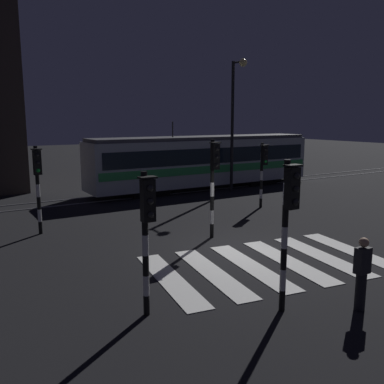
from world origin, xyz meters
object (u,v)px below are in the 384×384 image
Objects in this scene: traffic_light_kerb_mid_left at (288,214)px; pedestrian_waiting_at_kerb at (362,273)px; traffic_light_corner_near_left at (147,223)px; street_lamp_trackside_right at (235,111)px; traffic_light_median_centre at (214,174)px; traffic_light_corner_far_left at (38,177)px; tram at (204,161)px; traffic_light_corner_far_right at (263,165)px.

traffic_light_kerb_mid_left is 2.24m from pedestrian_waiting_at_kerb.
traffic_light_corner_near_left is 0.43× the size of street_lamp_trackside_right.
traffic_light_median_centre reaches higher than traffic_light_corner_far_left.
traffic_light_median_centre is at bearing -121.42° from tram.
traffic_light_kerb_mid_left is 0.23× the size of tram.
traffic_light_corner_near_left is at bearing 152.37° from pedestrian_waiting_at_kerb.
traffic_light_corner_near_left is (-4.71, -4.36, -0.24)m from traffic_light_median_centre.
traffic_light_corner_near_left is 0.97× the size of traffic_light_corner_far_left.
traffic_light_kerb_mid_left is 1.07× the size of traffic_light_corner_near_left.
traffic_light_median_centre is 2.10× the size of pedestrian_waiting_at_kerb.
traffic_light_corner_far_left reaches higher than traffic_light_corner_near_left.
traffic_light_median_centre is 1.08× the size of traffic_light_corner_far_left.
pedestrian_waiting_at_kerb is at bearing -111.20° from tram.
traffic_light_corner_near_left is 8.18m from traffic_light_corner_far_left.
traffic_light_corner_far_left is 12.61m from street_lamp_trackside_right.
tram is at bearing 52.79° from traffic_light_corner_near_left.
traffic_light_corner_far_right is 10.32m from traffic_light_corner_far_left.
pedestrian_waiting_at_kerb is at bearing -93.93° from traffic_light_median_centre.
traffic_light_kerb_mid_left is 2.02× the size of pedestrian_waiting_at_kerb.
street_lamp_trackside_right is (11.25, 11.76, 2.64)m from traffic_light_corner_near_left.
traffic_light_corner_far_right is 0.98× the size of traffic_light_corner_near_left.
traffic_light_median_centre is 6.12m from traffic_light_kerb_mid_left.
street_lamp_trackside_right reaches higher than tram.
traffic_light_median_centre reaches higher than traffic_light_kerb_mid_left.
street_lamp_trackside_right is (8.53, 13.18, 2.49)m from traffic_light_kerb_mid_left.
traffic_light_kerb_mid_left reaches higher than pedestrian_waiting_at_kerb.
traffic_light_corner_far_right is 12.28m from traffic_light_corner_near_left.
traffic_light_corner_far_left is (-3.27, 9.59, -0.08)m from traffic_light_kerb_mid_left.
traffic_light_kerb_mid_left is (-2.00, -5.78, -0.09)m from traffic_light_median_centre.
traffic_light_corner_near_left reaches higher than traffic_light_corner_far_right.
traffic_light_corner_near_left is (-9.74, -7.47, 0.04)m from traffic_light_corner_far_right.
pedestrian_waiting_at_kerb is (-6.22, -16.03, -0.87)m from tram.
street_lamp_trackside_right is 0.51× the size of tram.
traffic_light_corner_near_left is 4.97m from pedestrian_waiting_at_kerb.
traffic_light_corner_near_left is 16.48m from street_lamp_trackside_right.
traffic_light_median_centre is at bearing -131.47° from street_lamp_trackside_right.
pedestrian_waiting_at_kerb is (-6.99, -13.99, -3.90)m from street_lamp_trackside_right.
pedestrian_waiting_at_kerb is (-5.48, -9.70, -1.22)m from traffic_light_corner_far_right.
traffic_light_median_centre reaches higher than traffic_light_corner_near_left.
tram is at bearing 27.04° from traffic_light_corner_far_left.
tram reaches higher than pedestrian_waiting_at_kerb.
traffic_light_corner_near_left is at bearing -142.50° from traffic_light_corner_far_right.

